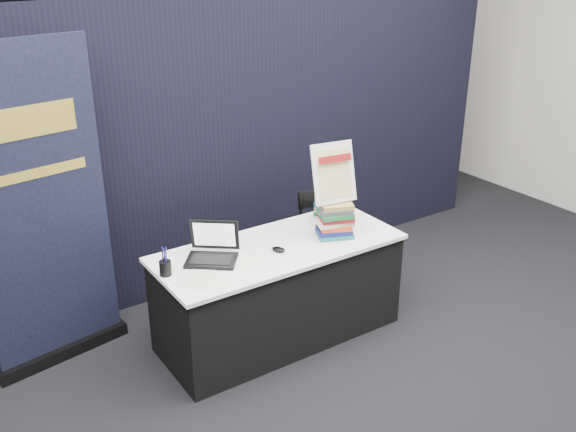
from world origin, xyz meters
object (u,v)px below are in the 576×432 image
at_px(display_table, 279,291).
at_px(info_sign, 334,174).
at_px(book_stack_tall, 335,219).
at_px(pullup_banner, 45,231).
at_px(laptop, 208,251).
at_px(book_stack_short, 332,210).
at_px(stacking_chair, 329,238).

xyz_separation_m(display_table, info_sign, (0.43, -0.06, 0.85)).
xyz_separation_m(display_table, book_stack_tall, (0.43, -0.09, 0.51)).
xyz_separation_m(book_stack_tall, info_sign, (0.00, 0.03, 0.35)).
distance_m(book_stack_tall, pullup_banner, 2.00).
bearing_deg(laptop, book_stack_tall, 27.64).
bearing_deg(book_stack_short, laptop, -176.41).
relative_size(book_stack_short, info_sign, 0.61).
distance_m(book_stack_tall, book_stack_short, 0.30).
bearing_deg(display_table, info_sign, -7.50).
bearing_deg(book_stack_tall, info_sign, 90.00).
height_order(laptop, pullup_banner, pullup_banner).
relative_size(laptop, book_stack_short, 1.63).
relative_size(laptop, info_sign, 1.00).
bearing_deg(pullup_banner, book_stack_short, -23.12).
distance_m(laptop, stacking_chair, 1.32).
xyz_separation_m(laptop, pullup_banner, (-0.91, 0.55, 0.18)).
bearing_deg(stacking_chair, laptop, -154.56).
bearing_deg(display_table, laptop, 169.89).
relative_size(info_sign, pullup_banner, 0.20).
height_order(book_stack_short, info_sign, info_sign).
xyz_separation_m(display_table, laptop, (-0.51, 0.09, 0.43)).
bearing_deg(display_table, book_stack_short, 15.12).
height_order(display_table, stacking_chair, stacking_chair).
relative_size(book_stack_short, stacking_chair, 0.32).
height_order(book_stack_short, stacking_chair, book_stack_short).
distance_m(laptop, book_stack_tall, 0.97).
xyz_separation_m(book_stack_tall, book_stack_short, (0.16, 0.25, -0.05)).
height_order(laptop, book_stack_tall, book_stack_tall).
height_order(display_table, pullup_banner, pullup_banner).
relative_size(book_stack_tall, pullup_banner, 0.13).
relative_size(info_sign, stacking_chair, 0.52).
height_order(display_table, book_stack_tall, book_stack_tall).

